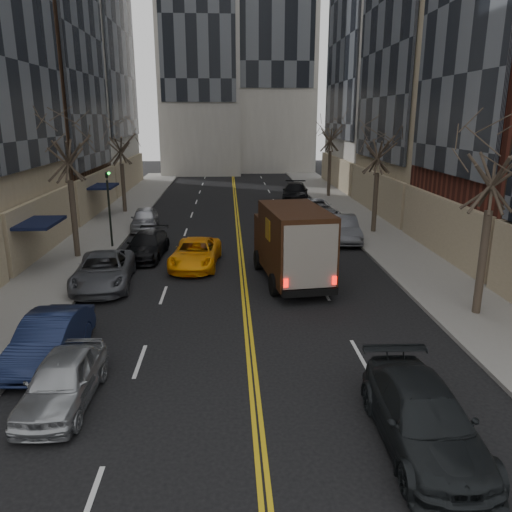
# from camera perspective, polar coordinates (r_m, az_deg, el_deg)

# --- Properties ---
(sidewalk_left) EXTENTS (4.00, 66.00, 0.15)m
(sidewalk_left) POSITION_cam_1_polar(r_m,az_deg,el_deg) (35.16, -16.90, 3.00)
(sidewalk_left) COLOR slate
(sidewalk_left) RESTS_ON ground
(sidewalk_right) EXTENTS (4.00, 66.00, 0.15)m
(sidewalk_right) POSITION_cam_1_polar(r_m,az_deg,el_deg) (35.50, 12.66, 3.41)
(sidewalk_right) COLOR slate
(sidewalk_right) RESTS_ON ground
(streetwall_right) EXTENTS (12.26, 49.00, 34.00)m
(streetwall_right) POSITION_cam_1_polar(r_m,az_deg,el_deg) (42.84, 22.47, 24.98)
(streetwall_right) COLOR #4C301E
(streetwall_right) RESTS_ON ground
(tree_lf_mid) EXTENTS (3.20, 3.20, 8.91)m
(tree_lf_mid) POSITION_cam_1_polar(r_m,az_deg,el_deg) (27.60, -20.95, 13.02)
(tree_lf_mid) COLOR #382D23
(tree_lf_mid) RESTS_ON sidewalk_left
(tree_lf_far) EXTENTS (3.20, 3.20, 8.12)m
(tree_lf_far) POSITION_cam_1_polar(r_m,az_deg,el_deg) (40.22, -15.32, 13.22)
(tree_lf_far) COLOR #382D23
(tree_lf_far) RESTS_ON sidewalk_left
(tree_rt_near) EXTENTS (3.20, 3.20, 8.71)m
(tree_rt_near) POSITION_cam_1_polar(r_m,az_deg,el_deg) (19.79, 25.87, 11.38)
(tree_rt_near) COLOR #382D23
(tree_rt_near) RESTS_ON sidewalk_right
(tree_rt_mid) EXTENTS (3.20, 3.20, 8.32)m
(tree_rt_mid) POSITION_cam_1_polar(r_m,az_deg,el_deg) (32.77, 13.92, 13.10)
(tree_rt_mid) COLOR #382D23
(tree_rt_mid) RESTS_ON sidewalk_right
(tree_rt_far) EXTENTS (3.20, 3.20, 9.11)m
(tree_rt_far) POSITION_cam_1_polar(r_m,az_deg,el_deg) (47.31, 8.59, 14.76)
(tree_rt_far) COLOR #382D23
(tree_rt_far) RESTS_ON sidewalk_right
(traffic_signal) EXTENTS (0.29, 0.26, 4.70)m
(traffic_signal) POSITION_cam_1_polar(r_m,az_deg,el_deg) (29.51, -16.48, 6.12)
(traffic_signal) COLOR black
(traffic_signal) RESTS_ON sidewalk_left
(ups_truck) EXTENTS (3.22, 6.69, 3.53)m
(ups_truck) POSITION_cam_1_polar(r_m,az_deg,el_deg) (22.81, 4.12, 1.36)
(ups_truck) COLOR black
(ups_truck) RESTS_ON ground
(observer_sedan) EXTENTS (2.14, 5.05, 1.45)m
(observer_sedan) POSITION_cam_1_polar(r_m,az_deg,el_deg) (12.66, 18.61, -17.18)
(observer_sedan) COLOR black
(observer_sedan) RESTS_ON ground
(taxi) EXTENTS (2.66, 5.06, 1.36)m
(taxi) POSITION_cam_1_polar(r_m,az_deg,el_deg) (25.54, -6.92, 0.30)
(taxi) COLOR #FEA00A
(taxi) RESTS_ON ground
(pedestrian) EXTENTS (0.59, 0.76, 1.87)m
(pedestrian) POSITION_cam_1_polar(r_m,az_deg,el_deg) (22.07, 4.55, -1.43)
(pedestrian) COLOR black
(pedestrian) RESTS_ON ground
(parked_lf_a) EXTENTS (1.73, 4.08, 1.38)m
(parked_lf_a) POSITION_cam_1_polar(r_m,az_deg,el_deg) (14.53, -21.20, -13.08)
(parked_lf_a) COLOR #AAAEB1
(parked_lf_a) RESTS_ON ground
(parked_lf_b) EXTENTS (1.76, 4.46, 1.45)m
(parked_lf_b) POSITION_cam_1_polar(r_m,az_deg,el_deg) (17.07, -22.52, -8.69)
(parked_lf_b) COLOR #111A37
(parked_lf_b) RESTS_ON ground
(parked_lf_c) EXTENTS (2.89, 5.45, 1.46)m
(parked_lf_c) POSITION_cam_1_polar(r_m,az_deg,el_deg) (23.42, -17.04, -1.59)
(parked_lf_c) COLOR #52545A
(parked_lf_c) RESTS_ON ground
(parked_lf_d) EXTENTS (2.21, 4.76, 1.35)m
(parked_lf_d) POSITION_cam_1_polar(r_m,az_deg,el_deg) (27.59, -12.40, 1.20)
(parked_lf_d) COLOR black
(parked_lf_d) RESTS_ON ground
(parked_lf_e) EXTENTS (1.99, 4.33, 1.44)m
(parked_lf_e) POSITION_cam_1_polar(r_m,az_deg,el_deg) (34.56, -12.59, 4.18)
(parked_lf_e) COLOR #ACAEB4
(parked_lf_e) RESTS_ON ground
(parked_rt_a) EXTENTS (1.83, 4.77, 1.55)m
(parked_rt_a) POSITION_cam_1_polar(r_m,az_deg,el_deg) (30.96, 9.85, 3.11)
(parked_rt_a) COLOR #4D4F55
(parked_rt_a) RESTS_ON ground
(parked_rt_b) EXTENTS (3.19, 5.91, 1.58)m
(parked_rt_b) POSITION_cam_1_polar(r_m,az_deg,el_deg) (36.57, 6.81, 5.18)
(parked_rt_b) COLOR #A4A6AC
(parked_rt_b) RESTS_ON ground
(parked_rt_c) EXTENTS (2.96, 5.77, 1.60)m
(parked_rt_c) POSITION_cam_1_polar(r_m,az_deg,el_deg) (45.22, 4.51, 7.28)
(parked_rt_c) COLOR black
(parked_rt_c) RESTS_ON ground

